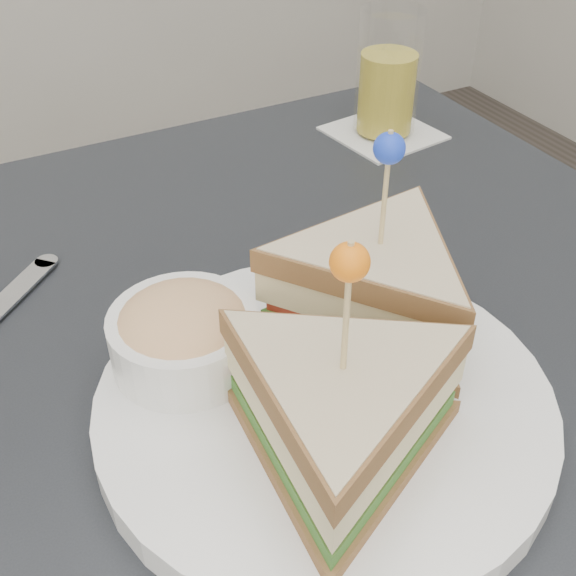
{
  "coord_description": "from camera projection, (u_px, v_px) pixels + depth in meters",
  "views": [
    {
      "loc": [
        -0.18,
        -0.35,
        1.11
      ],
      "look_at": [
        0.01,
        0.01,
        0.8
      ],
      "focal_mm": 45.0,
      "sensor_mm": 36.0,
      "label": 1
    }
  ],
  "objects": [
    {
      "name": "drink_set",
      "position": [
        387.0,
        82.0,
        0.78
      ],
      "size": [
        0.12,
        0.12,
        0.14
      ],
      "rotation": [
        0.0,
        0.0,
        0.13
      ],
      "color": "silver",
      "rests_on": "table"
    },
    {
      "name": "plate_meal",
      "position": [
        334.0,
        357.0,
        0.46
      ],
      "size": [
        0.34,
        0.32,
        0.18
      ],
      "rotation": [
        0.0,
        0.0,
        -0.06
      ],
      "color": "white",
      "rests_on": "table"
    },
    {
      "name": "table",
      "position": [
        283.0,
        423.0,
        0.58
      ],
      "size": [
        0.8,
        0.8,
        0.75
      ],
      "color": "black",
      "rests_on": "ground"
    }
  ]
}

